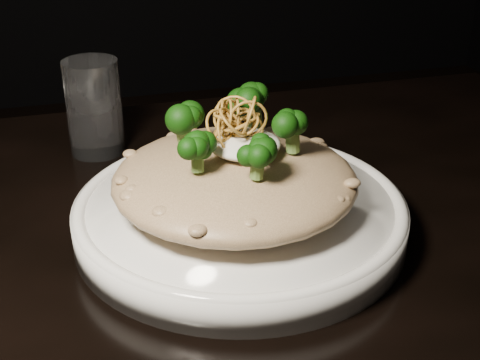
{
  "coord_description": "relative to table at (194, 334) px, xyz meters",
  "views": [
    {
      "loc": [
        -0.09,
        -0.49,
        1.09
      ],
      "look_at": [
        0.06,
        0.04,
        0.81
      ],
      "focal_mm": 50.0,
      "sensor_mm": 36.0,
      "label": 1
    }
  ],
  "objects": [
    {
      "name": "drinking_glass",
      "position": [
        -0.06,
        0.26,
        0.14
      ],
      "size": [
        0.07,
        0.07,
        0.11
      ],
      "primitive_type": "cylinder",
      "rotation": [
        0.0,
        0.0,
        0.19
      ],
      "color": "white",
      "rests_on": "table"
    },
    {
      "name": "table",
      "position": [
        0.0,
        0.0,
        0.0
      ],
      "size": [
        1.1,
        0.8,
        0.75
      ],
      "color": "black",
      "rests_on": "ground"
    },
    {
      "name": "broccoli",
      "position": [
        0.05,
        0.04,
        0.19
      ],
      "size": [
        0.15,
        0.15,
        0.06
      ],
      "primitive_type": null,
      "color": "black",
      "rests_on": "risotto"
    },
    {
      "name": "risotto",
      "position": [
        0.05,
        0.04,
        0.14
      ],
      "size": [
        0.23,
        0.23,
        0.05
      ],
      "primitive_type": "ellipsoid",
      "color": "brown",
      "rests_on": "plate"
    },
    {
      "name": "cheese",
      "position": [
        0.06,
        0.04,
        0.17
      ],
      "size": [
        0.06,
        0.06,
        0.02
      ],
      "primitive_type": "ellipsoid",
      "color": "white",
      "rests_on": "risotto"
    },
    {
      "name": "shallots",
      "position": [
        0.05,
        0.04,
        0.2
      ],
      "size": [
        0.06,
        0.06,
        0.04
      ],
      "primitive_type": null,
      "color": "brown",
      "rests_on": "cheese"
    },
    {
      "name": "plate",
      "position": [
        0.06,
        0.04,
        0.1
      ],
      "size": [
        0.31,
        0.31,
        0.03
      ],
      "primitive_type": "cylinder",
      "color": "white",
      "rests_on": "table"
    }
  ]
}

